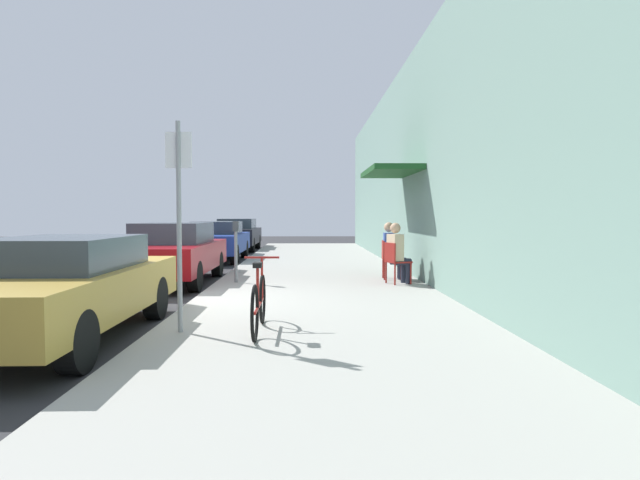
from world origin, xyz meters
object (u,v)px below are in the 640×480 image
at_px(parked_car_3, 237,234).
at_px(seated_patron_0, 398,251).
at_px(parked_car_1, 173,252).
at_px(cafe_chair_1, 389,257).
at_px(bicycle_0, 259,303).
at_px(parked_car_2, 217,240).
at_px(seated_patron_1, 391,248).
at_px(cafe_chair_0, 395,260).
at_px(parked_car_0, 60,286).
at_px(parking_meter, 236,247).
at_px(street_sign, 179,210).

distance_m(parked_car_3, seated_patron_0, 13.36).
height_order(parked_car_1, cafe_chair_1, parked_car_1).
bearing_deg(bicycle_0, parked_car_2, 102.07).
bearing_deg(seated_patron_1, cafe_chair_1, 176.29).
relative_size(parked_car_3, seated_patron_1, 3.41).
xyz_separation_m(cafe_chair_0, seated_patron_0, (0.06, 0.02, 0.19)).
relative_size(bicycle_0, cafe_chair_1, 1.97).
bearing_deg(cafe_chair_1, parked_car_2, 128.32).
xyz_separation_m(parked_car_0, parking_meter, (1.55, 4.74, 0.20)).
relative_size(cafe_chair_0, cafe_chair_1, 1.00).
distance_m(parking_meter, street_sign, 4.88).
bearing_deg(parked_car_0, cafe_chair_0, 41.55).
bearing_deg(cafe_chair_1, seated_patron_1, -3.71).
distance_m(bicycle_0, seated_patron_0, 5.19).
bearing_deg(parked_car_3, parked_car_2, -90.00).
bearing_deg(parked_car_0, seated_patron_0, 41.36).
bearing_deg(parked_car_3, parked_car_0, -90.00).
relative_size(parked_car_0, bicycle_0, 2.57).
height_order(parked_car_2, street_sign, street_sign).
bearing_deg(seated_patron_0, parked_car_2, 125.27).
distance_m(parked_car_1, parked_car_2, 5.95).
bearing_deg(parked_car_2, cafe_chair_0, -55.12).
xyz_separation_m(parked_car_1, cafe_chair_0, (4.95, -1.14, -0.10)).
bearing_deg(parked_car_1, parked_car_2, 90.00).
relative_size(parked_car_0, cafe_chair_1, 5.06).
distance_m(parked_car_0, street_sign, 1.78).
bearing_deg(parking_meter, seated_patron_1, 7.90).
bearing_deg(parked_car_1, cafe_chair_0, -12.99).
distance_m(parked_car_1, street_sign, 5.87).
bearing_deg(cafe_chair_0, street_sign, -127.67).
distance_m(parking_meter, cafe_chair_1, 3.43).
xyz_separation_m(parking_meter, seated_patron_0, (3.45, -0.34, -0.07)).
height_order(cafe_chair_0, cafe_chair_1, same).
relative_size(cafe_chair_0, seated_patron_1, 0.67).
distance_m(street_sign, seated_patron_0, 5.75).
height_order(bicycle_0, seated_patron_1, seated_patron_1).
bearing_deg(cafe_chair_0, parking_meter, 173.95).
relative_size(cafe_chair_0, seated_patron_0, 0.67).
xyz_separation_m(street_sign, seated_patron_1, (3.50, 5.30, -0.82)).
distance_m(parked_car_1, cafe_chair_0, 5.08).
bearing_deg(parked_car_3, seated_patron_1, -66.63).
distance_m(parked_car_3, seated_patron_1, 12.60).
height_order(parked_car_2, cafe_chair_0, parked_car_2).
bearing_deg(seated_patron_1, street_sign, -123.44).
bearing_deg(cafe_chair_0, seated_patron_1, 86.22).
bearing_deg(cafe_chair_0, parked_car_1, 167.01).
bearing_deg(street_sign, parking_meter, 89.41).
bearing_deg(parked_car_3, parking_meter, -82.67).
bearing_deg(street_sign, seated_patron_1, 56.56).
relative_size(parked_car_3, cafe_chair_1, 5.06).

